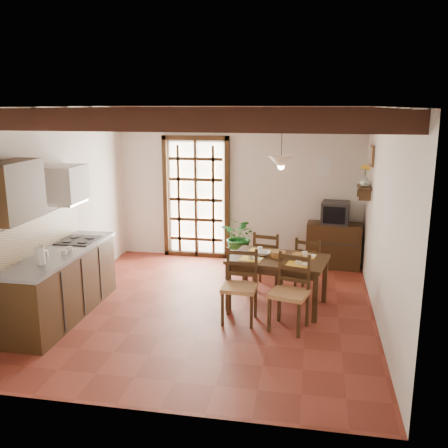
% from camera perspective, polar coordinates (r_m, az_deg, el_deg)
% --- Properties ---
extents(ground_plane, '(5.00, 5.00, 0.00)m').
position_cam_1_polar(ground_plane, '(7.20, -1.37, -9.64)').
color(ground_plane, maroon).
extents(room_shell, '(4.52, 5.02, 2.81)m').
position_cam_1_polar(room_shell, '(6.70, -1.46, 4.80)').
color(room_shell, silver).
rests_on(room_shell, ground_plane).
extents(ceiling_beams, '(4.50, 4.34, 0.20)m').
position_cam_1_polar(ceiling_beams, '(6.62, -1.51, 12.29)').
color(ceiling_beams, black).
rests_on(ceiling_beams, room_shell).
extents(french_door, '(1.26, 0.11, 2.32)m').
position_cam_1_polar(french_door, '(9.33, -3.19, 3.28)').
color(french_door, white).
rests_on(french_door, ground_plane).
extents(kitchen_counter, '(0.64, 2.25, 1.38)m').
position_cam_1_polar(kitchen_counter, '(7.15, -18.05, -6.44)').
color(kitchen_counter, '#332110').
rests_on(kitchen_counter, ground_plane).
extents(upper_cabinet, '(0.35, 0.80, 0.70)m').
position_cam_1_polar(upper_cabinet, '(6.29, -22.92, 3.47)').
color(upper_cabinet, '#332110').
rests_on(upper_cabinet, room_shell).
extents(range_hood, '(0.38, 0.60, 0.54)m').
position_cam_1_polar(range_hood, '(7.36, -17.41, 4.33)').
color(range_hood, white).
rests_on(range_hood, room_shell).
extents(counter_items, '(0.50, 1.43, 0.25)m').
position_cam_1_polar(counter_items, '(7.08, -18.00, -2.50)').
color(counter_items, black).
rests_on(counter_items, kitchen_counter).
extents(dining_table, '(1.47, 1.09, 0.73)m').
position_cam_1_polar(dining_table, '(7.12, 6.19, -4.54)').
color(dining_table, '#352111').
rests_on(dining_table, ground_plane).
extents(chair_near_left, '(0.46, 0.44, 0.97)m').
position_cam_1_polar(chair_near_left, '(6.71, 1.79, -8.63)').
color(chair_near_left, '#AC7948').
rests_on(chair_near_left, ground_plane).
extents(chair_near_right, '(0.55, 0.54, 0.98)m').
position_cam_1_polar(chair_near_right, '(6.54, 7.45, -9.32)').
color(chair_near_right, '#AC7948').
rests_on(chair_near_right, ground_plane).
extents(chair_far_left, '(0.49, 0.47, 0.92)m').
position_cam_1_polar(chair_far_left, '(7.94, 5.05, -5.22)').
color(chair_far_left, '#AC7948').
rests_on(chair_far_left, ground_plane).
extents(chair_far_right, '(0.51, 0.50, 0.89)m').
position_cam_1_polar(chair_far_right, '(7.80, 9.79, -5.80)').
color(chair_far_right, '#AC7948').
rests_on(chair_far_right, ground_plane).
extents(table_setting, '(0.97, 0.65, 0.09)m').
position_cam_1_polar(table_setting, '(7.09, 6.21, -3.80)').
color(table_setting, yellow).
rests_on(table_setting, dining_table).
extents(table_bowl, '(0.23, 0.23, 0.05)m').
position_cam_1_polar(table_bowl, '(7.19, 4.47, -3.33)').
color(table_bowl, white).
rests_on(table_bowl, dining_table).
extents(sideboard, '(0.96, 0.47, 0.80)m').
position_cam_1_polar(sideboard, '(9.05, 12.41, -2.40)').
color(sideboard, '#332110').
rests_on(sideboard, ground_plane).
extents(crt_tv, '(0.51, 0.48, 0.39)m').
position_cam_1_polar(crt_tv, '(8.90, 12.60, 1.24)').
color(crt_tv, black).
rests_on(crt_tv, sideboard).
extents(fuse_box, '(0.25, 0.03, 0.32)m').
position_cam_1_polar(fuse_box, '(9.03, 11.26, 6.38)').
color(fuse_box, white).
rests_on(fuse_box, room_shell).
extents(plant_pot, '(0.35, 0.35, 0.22)m').
position_cam_1_polar(plant_pot, '(8.99, 1.87, -4.11)').
color(plant_pot, maroon).
rests_on(plant_pot, ground_plane).
extents(potted_plant, '(2.05, 1.90, 1.86)m').
position_cam_1_polar(potted_plant, '(8.86, 1.89, -1.27)').
color(potted_plant, '#144C19').
rests_on(potted_plant, ground_plane).
extents(wall_shelf, '(0.20, 0.42, 0.20)m').
position_cam_1_polar(wall_shelf, '(8.22, 15.71, 3.77)').
color(wall_shelf, '#332110').
rests_on(wall_shelf, room_shell).
extents(shelf_vase, '(0.15, 0.15, 0.15)m').
position_cam_1_polar(shelf_vase, '(8.20, 15.78, 4.73)').
color(shelf_vase, '#B2BFB2').
rests_on(shelf_vase, wall_shelf).
extents(shelf_flowers, '(0.14, 0.14, 0.36)m').
position_cam_1_polar(shelf_flowers, '(8.18, 15.87, 6.17)').
color(shelf_flowers, yellow).
rests_on(shelf_flowers, shelf_vase).
extents(framed_picture, '(0.03, 0.32, 0.32)m').
position_cam_1_polar(framed_picture, '(8.16, 16.54, 7.47)').
color(framed_picture, brown).
rests_on(framed_picture, room_shell).
extents(pendant_lamp, '(0.36, 0.36, 0.84)m').
position_cam_1_polar(pendant_lamp, '(6.91, 6.56, 7.18)').
color(pendant_lamp, black).
rests_on(pendant_lamp, room_shell).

